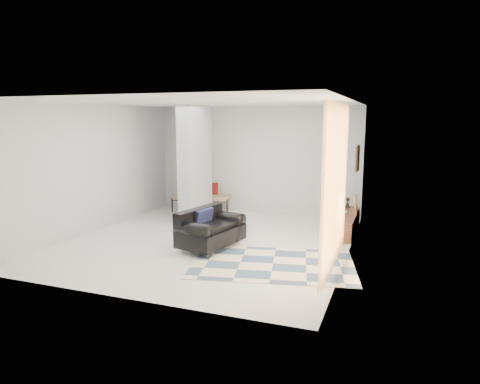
% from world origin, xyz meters
% --- Properties ---
extents(floor, '(6.00, 6.00, 0.00)m').
position_xyz_m(floor, '(0.00, 0.00, 0.00)').
color(floor, white).
rests_on(floor, ground).
extents(ceiling, '(6.00, 6.00, 0.00)m').
position_xyz_m(ceiling, '(0.00, 0.00, 2.80)').
color(ceiling, white).
rests_on(ceiling, wall_back).
extents(wall_back, '(6.00, 0.00, 6.00)m').
position_xyz_m(wall_back, '(0.00, 3.00, 1.40)').
color(wall_back, silver).
rests_on(wall_back, ground).
extents(wall_front, '(6.00, 0.00, 6.00)m').
position_xyz_m(wall_front, '(0.00, -3.00, 1.40)').
color(wall_front, silver).
rests_on(wall_front, ground).
extents(wall_left, '(0.00, 6.00, 6.00)m').
position_xyz_m(wall_left, '(-2.75, 0.00, 1.40)').
color(wall_left, silver).
rests_on(wall_left, ground).
extents(wall_right, '(0.00, 6.00, 6.00)m').
position_xyz_m(wall_right, '(2.75, 0.00, 1.40)').
color(wall_right, silver).
rests_on(wall_right, ground).
extents(partition_column, '(0.35, 1.20, 2.80)m').
position_xyz_m(partition_column, '(-1.10, 1.60, 1.40)').
color(partition_column, '#AAB0B2').
rests_on(partition_column, floor).
extents(hallway_door, '(0.85, 0.06, 2.04)m').
position_xyz_m(hallway_door, '(-2.10, 2.96, 1.02)').
color(hallway_door, beige).
rests_on(hallway_door, floor).
extents(curtain, '(0.00, 2.55, 2.55)m').
position_xyz_m(curtain, '(2.67, -1.15, 1.45)').
color(curtain, '#FEAD42').
rests_on(curtain, wall_right).
extents(wall_art, '(0.04, 0.45, 0.55)m').
position_xyz_m(wall_art, '(2.72, 1.70, 1.65)').
color(wall_art, '#33200E').
rests_on(wall_art, wall_right).
extents(media_console, '(0.45, 1.86, 0.80)m').
position_xyz_m(media_console, '(2.52, 1.70, 0.20)').
color(media_console, brown).
rests_on(media_console, floor).
extents(loveseat, '(1.06, 1.49, 0.76)m').
position_xyz_m(loveseat, '(0.16, -0.39, 0.37)').
color(loveseat, silver).
rests_on(loveseat, floor).
extents(daybed, '(1.63, 0.91, 0.77)m').
position_xyz_m(daybed, '(-1.43, 2.63, 0.43)').
color(daybed, black).
rests_on(daybed, floor).
extents(area_rug, '(3.09, 2.38, 0.01)m').
position_xyz_m(area_rug, '(1.60, -0.90, 0.01)').
color(area_rug, beige).
rests_on(area_rug, floor).
extents(cylinder_lamp, '(0.11, 0.11, 0.59)m').
position_xyz_m(cylinder_lamp, '(2.50, 0.89, 0.70)').
color(cylinder_lamp, silver).
rests_on(cylinder_lamp, media_console).
extents(bronze_figurine, '(0.13, 0.13, 0.25)m').
position_xyz_m(bronze_figurine, '(2.47, 2.46, 0.52)').
color(bronze_figurine, '#2E2014').
rests_on(bronze_figurine, media_console).
extents(vase, '(0.20, 0.20, 0.18)m').
position_xyz_m(vase, '(2.47, 1.63, 0.49)').
color(vase, white).
rests_on(vase, media_console).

